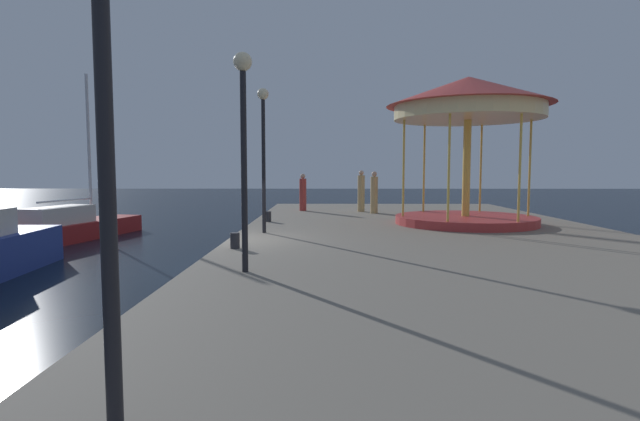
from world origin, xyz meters
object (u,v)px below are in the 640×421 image
person_near_carousel (361,192)px  sailboat_red (74,226)px  bollard_north (268,217)px  person_by_the_water (303,193)px  lamp_post_mid_promenade (243,123)px  person_mid_promenade (374,194)px  lamp_post_near_edge (100,2)px  carousel (468,114)px  bollard_center (235,241)px  lamp_post_far_end (263,135)px

person_near_carousel → sailboat_red: bearing=-160.8°
bollard_north → person_by_the_water: size_ratio=0.22×
lamp_post_mid_promenade → person_near_carousel: 14.57m
person_near_carousel → person_mid_promenade: 1.12m
lamp_post_near_edge → person_mid_promenade: 19.55m
sailboat_red → lamp_post_near_edge: bearing=-61.8°
sailboat_red → person_near_carousel: sailboat_red is taller
carousel → bollard_north: (-7.39, 0.79, -3.80)m
lamp_post_mid_promenade → person_near_carousel: size_ratio=2.13×
person_by_the_water → carousel: bearing=-43.4°
person_by_the_water → lamp_post_mid_promenade: bearing=-91.9°
sailboat_red → person_near_carousel: 12.58m
lamp_post_near_edge → person_near_carousel: (3.31, 20.03, -2.21)m
sailboat_red → person_mid_promenade: bearing=14.2°
person_near_carousel → person_mid_promenade: (0.52, -0.99, -0.02)m
sailboat_red → lamp_post_near_edge: size_ratio=1.45×
bollard_center → person_mid_promenade: size_ratio=0.21×
bollard_center → bollard_north: 6.48m
bollard_center → bollard_north: (0.10, 6.48, 0.00)m
sailboat_red → lamp_post_far_end: (8.14, -3.94, 3.33)m
sailboat_red → person_mid_promenade: sailboat_red is taller
person_mid_promenade → person_by_the_water: size_ratio=1.06×
sailboat_red → person_by_the_water: 10.15m
lamp_post_mid_promenade → person_by_the_water: (0.49, 14.50, -2.04)m
lamp_post_near_edge → bollard_center: 9.36m
lamp_post_mid_promenade → lamp_post_far_end: size_ratio=0.93×
lamp_post_near_edge → lamp_post_mid_promenade: bearing=90.1°
lamp_post_mid_promenade → person_by_the_water: 14.65m
carousel → person_mid_promenade: 6.19m
carousel → bollard_center: size_ratio=14.78×
lamp_post_near_edge → lamp_post_mid_promenade: 5.99m
sailboat_red → person_by_the_water: sailboat_red is taller
person_by_the_water → person_mid_promenade: bearing=-23.3°
person_by_the_water → bollard_north: bearing=-102.3°
lamp_post_far_end → person_by_the_water: lamp_post_far_end is taller
lamp_post_mid_promenade → lamp_post_far_end: 6.00m
lamp_post_near_edge → person_mid_promenade: bearing=78.6°
lamp_post_near_edge → bollard_center: size_ratio=11.61×
lamp_post_near_edge → person_mid_promenade: size_ratio=2.40×
lamp_post_near_edge → bollard_north: lamp_post_near_edge is taller
lamp_post_far_end → bollard_center: bearing=-96.6°
sailboat_red → bollard_north: (7.88, -0.58, 0.46)m
lamp_post_far_end → person_by_the_water: bearing=84.3°
bollard_center → person_by_the_water: 11.71m
carousel → lamp_post_near_edge: (-6.75, -14.55, -0.86)m
bollard_north → person_mid_promenade: 5.85m
bollard_center → person_by_the_water: size_ratio=0.22×
lamp_post_far_end → person_near_carousel: 9.12m
sailboat_red → lamp_post_mid_promenade: size_ratio=1.60×
lamp_post_far_end → person_near_carousel: (3.68, 8.07, -2.14)m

